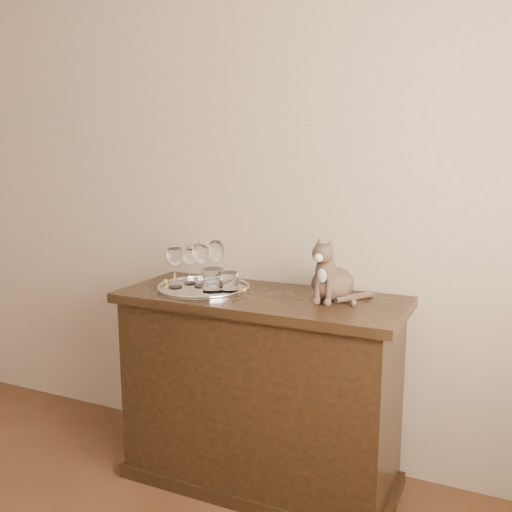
{
  "coord_description": "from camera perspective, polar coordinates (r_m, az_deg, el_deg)",
  "views": [
    {
      "loc": [
        1.55,
        -0.16,
        1.44
      ],
      "look_at": [
        0.57,
        1.95,
        1.01
      ],
      "focal_mm": 40.0,
      "sensor_mm": 36.0,
      "label": 1
    }
  ],
  "objects": [
    {
      "name": "wine_glass_d",
      "position": [
        2.49,
        -5.53,
        -0.8
      ],
      "size": [
        0.08,
        0.08,
        0.2
      ],
      "primitive_type": null,
      "color": "silver",
      "rests_on": "tray"
    },
    {
      "name": "tray",
      "position": [
        2.49,
        -5.25,
        -3.28
      ],
      "size": [
        0.4,
        0.4,
        0.01
      ],
      "primitive_type": "cylinder",
      "color": "silver",
      "rests_on": "sideboard"
    },
    {
      "name": "wall_back",
      "position": [
        2.87,
        -7.96,
        8.51
      ],
      "size": [
        4.0,
        0.1,
        2.7
      ],
      "primitive_type": "cube",
      "color": "tan",
      "rests_on": "ground"
    },
    {
      "name": "tumbler_c",
      "position": [
        2.41,
        -2.65,
        -2.61
      ],
      "size": [
        0.07,
        0.07,
        0.08
      ],
      "primitive_type": "cylinder",
      "color": "silver",
      "rests_on": "tray"
    },
    {
      "name": "tumbler_a",
      "position": [
        2.4,
        -4.34,
        -2.44
      ],
      "size": [
        0.09,
        0.09,
        0.1
      ],
      "primitive_type": "cylinder",
      "color": "silver",
      "rests_on": "tray"
    },
    {
      "name": "cat",
      "position": [
        2.32,
        7.72,
        -1.15
      ],
      "size": [
        0.29,
        0.27,
        0.26
      ],
      "primitive_type": null,
      "rotation": [
        0.0,
        0.0,
        -0.13
      ],
      "color": "brown",
      "rests_on": "sideboard"
    },
    {
      "name": "wine_glass_a",
      "position": [
        2.56,
        -6.62,
        -0.9
      ],
      "size": [
        0.06,
        0.06,
        0.17
      ],
      "primitive_type": null,
      "color": "silver",
      "rests_on": "tray"
    },
    {
      "name": "wine_glass_c",
      "position": [
        2.49,
        -8.11,
        -0.98
      ],
      "size": [
        0.07,
        0.07,
        0.19
      ],
      "primitive_type": null,
      "color": "white",
      "rests_on": "tray"
    },
    {
      "name": "sideboard",
      "position": [
        2.52,
        0.47,
        -13.34
      ],
      "size": [
        1.2,
        0.5,
        0.85
      ],
      "primitive_type": null,
      "color": "black",
      "rests_on": "ground"
    },
    {
      "name": "wine_glass_b",
      "position": [
        2.54,
        -4.02,
        -0.57
      ],
      "size": [
        0.08,
        0.08,
        0.2
      ],
      "primitive_type": null,
      "color": "silver",
      "rests_on": "tray"
    }
  ]
}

